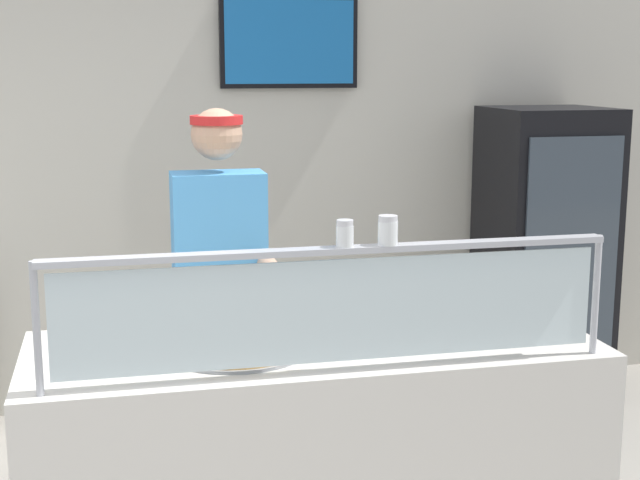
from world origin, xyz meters
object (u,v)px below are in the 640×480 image
Objects in this scene: parmesan_shaker at (345,235)px; drink_fridge at (543,257)px; pepper_flake_shaker at (388,232)px; pizza_server at (233,342)px; worker_figure at (221,290)px; pizza_tray at (236,346)px.

parmesan_shaker is 0.05× the size of drink_fridge.
pizza_server is at bearing 149.12° from pepper_flake_shaker.
pepper_flake_shaker is 0.06× the size of drink_fridge.
drink_fridge reaches higher than pizza_server.
parmesan_shaker is at bearing -25.17° from pizza_server.
pepper_flake_shaker is at bearing -15.44° from pizza_server.
pizza_server is 0.68m from worker_figure.
pepper_flake_shaker is 0.05× the size of worker_figure.
pizza_tray is 5.30× the size of pepper_flake_shaker.
pizza_server is at bearing -140.38° from drink_fridge.
pizza_tray is 1.80× the size of pizza_server.
worker_figure is (-0.28, 0.96, -0.40)m from parmesan_shaker.
drink_fridge is at bearing 26.62° from worker_figure.
parmesan_shaker is at bearing -73.54° from worker_figure.
worker_figure reaches higher than parmesan_shaker.
parmesan_shaker is at bearing -43.92° from pizza_tray.
pizza_tray is at bearing -92.47° from worker_figure.
drink_fridge reaches higher than pizza_tray.
worker_figure reaches higher than drink_fridge.
drink_fridge is (1.99, 1.64, -0.12)m from pizza_tray.
pizza_server reaches higher than pizza_tray.
pizza_server is 2.61m from drink_fridge.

